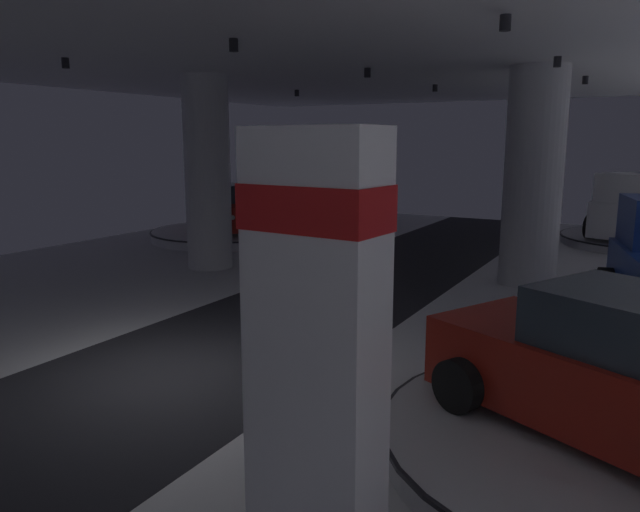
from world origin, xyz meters
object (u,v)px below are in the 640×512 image
Objects in this scene: visitor_walking_near at (334,281)px; brand_sign_pylon at (315,355)px; display_platform_deep_left at (320,218)px; display_platform_far_left at (228,234)px; column_right at (533,178)px; display_platform_near_right at (609,447)px; display_car_deep_left at (319,200)px; column_left at (208,173)px; display_car_near_right at (619,372)px; display_car_far_left at (227,209)px.

brand_sign_pylon is at bearing -63.27° from visitor_walking_near.
display_platform_deep_left is 6.27m from display_platform_far_left.
column_right reaches higher than display_platform_far_left.
display_platform_near_right is at bearing -37.78° from display_platform_far_left.
display_car_deep_left is 21.68m from display_platform_near_right.
column_left is 13.14m from display_platform_near_right.
column_right is at bearing 106.38° from display_car_near_right.
display_car_far_left is (-0.02, 0.03, 0.93)m from display_platform_far_left.
column_left is at bearing 150.00° from display_platform_near_right.
brand_sign_pylon reaches higher than display_car_deep_left.
brand_sign_pylon is at bearing -60.68° from display_car_deep_left.
display_platform_deep_left is 1.36× the size of display_car_deep_left.
column_right reaches higher than display_platform_near_right.
display_car_near_right is at bearing -37.76° from display_platform_far_left.
column_right is 1.04× the size of display_platform_near_right.
display_platform_near_right is 1.17× the size of display_car_far_left.
visitor_walking_near is (5.86, -3.25, -1.84)m from column_left.
column_right is 11.59m from display_car_far_left.
visitor_walking_near is at bearing -41.39° from display_platform_far_left.
display_platform_far_left is 1.26× the size of display_car_far_left.
display_platform_deep_left is 21.65m from display_platform_near_right.
display_platform_deep_left is at bearing 143.01° from column_right.
display_car_far_left is 2.86× the size of visitor_walking_near.
brand_sign_pylon is at bearing -49.79° from display_car_far_left.
display_car_near_right is at bearing -31.08° from visitor_walking_near.
brand_sign_pylon is 2.39× the size of visitor_walking_near.
column_right is 6.55m from visitor_walking_near.
brand_sign_pylon is at bearing -60.75° from display_platform_deep_left.
display_car_deep_left is at bearing 128.29° from display_platform_near_right.
column_left reaches higher than display_car_near_right.
display_car_far_left reaches higher than visitor_walking_near.
display_car_far_left is at bearing 119.66° from display_platform_far_left.
display_platform_far_left is at bearing -94.16° from display_car_deep_left.
display_car_deep_left is at bearing 119.32° from brand_sign_pylon.
display_car_near_right reaches higher than display_car_deep_left.
display_platform_near_right is at bearing 56.77° from brand_sign_pylon.
column_right is 1.20× the size of display_car_near_right.
visitor_walking_near is at bearing 148.89° from display_platform_near_right.
display_car_deep_left reaches higher than display_platform_deep_left.
display_car_near_right is 17.62m from display_platform_far_left.
display_car_far_left is at bearing -94.60° from display_platform_deep_left.
display_platform_deep_left is (-2.23, 10.56, -2.62)m from column_left.
column_right is 13.67m from display_car_deep_left.
visitor_walking_near is (-3.22, 6.38, -1.06)m from brand_sign_pylon.
visitor_walking_near is (8.59, -7.59, -0.22)m from display_car_far_left.
visitor_walking_near reaches higher than display_platform_near_right.
brand_sign_pylon is 7.23m from visitor_walking_near.
column_right is 13.79m from display_platform_deep_left.
display_car_near_right reaches higher than visitor_walking_near.
column_left reaches higher than visitor_walking_near.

